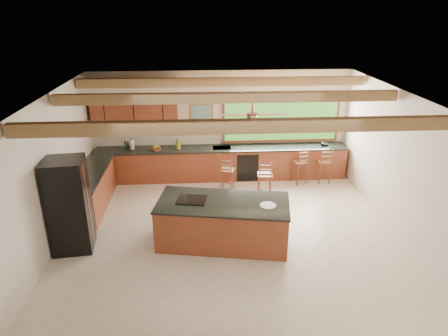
{
  "coord_description": "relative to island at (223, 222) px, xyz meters",
  "views": [
    {
      "loc": [
        -0.62,
        -7.62,
        4.63
      ],
      "look_at": [
        -0.07,
        0.8,
        1.17
      ],
      "focal_mm": 32.0,
      "sensor_mm": 36.0,
      "label": 1
    }
  ],
  "objects": [
    {
      "name": "bar_stool_d",
      "position": [
        2.98,
        2.81,
        0.14
      ],
      "size": [
        0.39,
        0.39,
        1.02
      ],
      "rotation": [
        0.0,
        0.0,
        0.07
      ],
      "color": "brown",
      "rests_on": "ground"
    },
    {
      "name": "bar_stool_a",
      "position": [
        0.27,
        2.46,
        0.1
      ],
      "size": [
        0.42,
        0.42,
        0.96
      ],
      "rotation": [
        0.0,
        0.0,
        -0.27
      ],
      "color": "brown",
      "rests_on": "ground"
    },
    {
      "name": "island",
      "position": [
        0.0,
        0.0,
        0.0
      ],
      "size": [
        2.85,
        1.7,
        0.95
      ],
      "rotation": [
        0.0,
        0.0,
        -0.17
      ],
      "color": "brown",
      "rests_on": "ground"
    },
    {
      "name": "room_shell",
      "position": [
        0.0,
        1.07,
        1.75
      ],
      "size": [
        7.27,
        6.54,
        3.02
      ],
      "color": "beige",
      "rests_on": "ground"
    },
    {
      "name": "bar_stool_c",
      "position": [
        2.3,
        2.81,
        0.14
      ],
      "size": [
        0.47,
        0.47,
        1.03
      ],
      "rotation": [
        0.0,
        0.0,
        0.33
      ],
      "color": "brown",
      "rests_on": "ground"
    },
    {
      "name": "bar_stool_b",
      "position": [
        1.19,
        1.96,
        0.15
      ],
      "size": [
        0.41,
        0.41,
        1.04
      ],
      "rotation": [
        0.0,
        0.0,
        -0.1
      ],
      "color": "brown",
      "rests_on": "ground"
    },
    {
      "name": "counter_run",
      "position": [
        -0.65,
        2.93,
        -0.0
      ],
      "size": [
        7.12,
        3.1,
        1.26
      ],
      "color": "brown",
      "rests_on": "ground"
    },
    {
      "name": "refrigerator",
      "position": [
        -3.05,
        -0.03,
        0.5
      ],
      "size": [
        0.82,
        0.8,
        1.93
      ],
      "rotation": [
        0.0,
        0.0,
        0.1
      ],
      "color": "black",
      "rests_on": "ground"
    },
    {
      "name": "ground",
      "position": [
        0.17,
        0.41,
        -0.47
      ],
      "size": [
        7.2,
        7.2,
        0.0
      ],
      "primitive_type": "plane",
      "color": "beige",
      "rests_on": "ground"
    }
  ]
}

